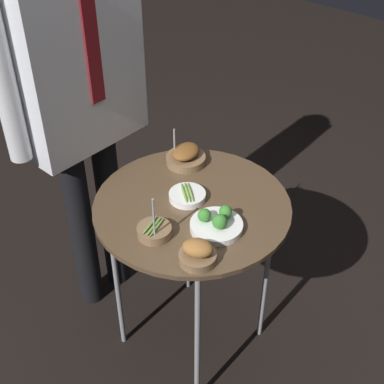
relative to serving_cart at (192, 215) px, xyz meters
name	(u,v)px	position (x,y,z in m)	size (l,w,h in m)	color
ground_plane	(192,336)	(0.00, 0.00, -0.67)	(8.00, 8.00, 0.00)	black
serving_cart	(192,215)	(0.00, 0.00, 0.00)	(0.68, 0.68, 0.73)	brown
bowl_asparagus_front_center	(154,231)	(-0.20, -0.01, 0.07)	(0.11, 0.11, 0.17)	brown
bowl_asparagus_back_left	(187,196)	(0.01, 0.03, 0.07)	(0.13, 0.13, 0.03)	white
bowl_roast_back_right	(186,156)	(0.17, 0.18, 0.08)	(0.15, 0.15, 0.15)	brown
bowl_roast_front_left	(198,253)	(-0.19, -0.19, 0.08)	(0.11, 0.12, 0.08)	brown
bowl_broccoli_near_rim	(216,223)	(-0.04, -0.14, 0.07)	(0.17, 0.17, 0.07)	white
waiter_figure	(76,83)	(-0.05, 0.49, 0.36)	(0.60, 0.23, 1.63)	black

